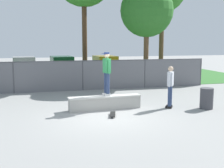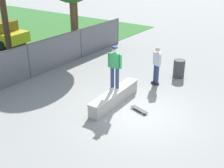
{
  "view_description": "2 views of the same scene",
  "coord_description": "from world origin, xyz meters",
  "px_view_note": "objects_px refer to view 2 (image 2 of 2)",
  "views": [
    {
      "loc": [
        -2.49,
        -10.48,
        2.92
      ],
      "look_at": [
        0.52,
        1.37,
        1.07
      ],
      "focal_mm": 46.5,
      "sensor_mm": 36.0,
      "label": 1
    },
    {
      "loc": [
        -8.64,
        -4.84,
        5.64
      ],
      "look_at": [
        -0.3,
        1.08,
        1.12
      ],
      "focal_mm": 46.86,
      "sensor_mm": 36.0,
      "label": 2
    }
  ],
  "objects_px": {
    "skateboarder": "(115,66)",
    "concrete_ledge": "(115,97)",
    "skateboard": "(139,109)",
    "trash_bin": "(179,69)",
    "bystander": "(157,64)"
  },
  "relations": [
    {
      "from": "skateboarder",
      "to": "trash_bin",
      "type": "bearing_deg",
      "value": -13.86
    },
    {
      "from": "skateboarder",
      "to": "trash_bin",
      "type": "height_order",
      "value": "skateboarder"
    },
    {
      "from": "concrete_ledge",
      "to": "skateboarder",
      "type": "xyz_separation_m",
      "value": [
        0.1,
        0.06,
        1.32
      ]
    },
    {
      "from": "skateboard",
      "to": "bystander",
      "type": "height_order",
      "value": "bystander"
    },
    {
      "from": "skateboarder",
      "to": "trash_bin",
      "type": "relative_size",
      "value": 2.05
    },
    {
      "from": "concrete_ledge",
      "to": "skateboard",
      "type": "bearing_deg",
      "value": -87.95
    },
    {
      "from": "skateboarder",
      "to": "bystander",
      "type": "height_order",
      "value": "skateboarder"
    },
    {
      "from": "bystander",
      "to": "skateboard",
      "type": "bearing_deg",
      "value": -165.45
    },
    {
      "from": "bystander",
      "to": "skateboarder",
      "type": "bearing_deg",
      "value": 169.39
    },
    {
      "from": "skateboarder",
      "to": "skateboard",
      "type": "distance_m",
      "value": 1.96
    },
    {
      "from": "skateboarder",
      "to": "concrete_ledge",
      "type": "bearing_deg",
      "value": -145.73
    },
    {
      "from": "concrete_ledge",
      "to": "bystander",
      "type": "distance_m",
      "value": 2.91
    },
    {
      "from": "skateboarder",
      "to": "bystander",
      "type": "distance_m",
      "value": 2.81
    },
    {
      "from": "concrete_ledge",
      "to": "skateboard",
      "type": "distance_m",
      "value": 1.17
    },
    {
      "from": "trash_bin",
      "to": "skateboard",
      "type": "bearing_deg",
      "value": -177.41
    }
  ]
}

